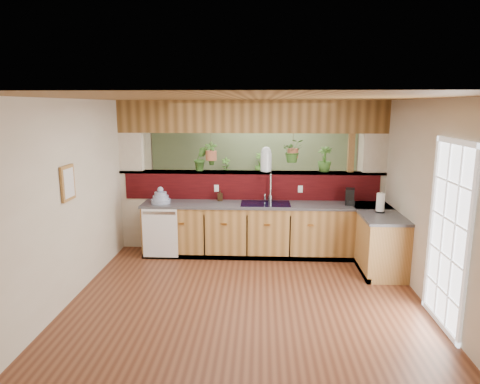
{
  "coord_description": "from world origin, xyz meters",
  "views": [
    {
      "loc": [
        0.16,
        -6.01,
        2.52
      ],
      "look_at": [
        -0.16,
        0.7,
        1.15
      ],
      "focal_mm": 32.0,
      "sensor_mm": 36.0,
      "label": 1
    }
  ],
  "objects_px": {
    "soap_dispenser": "(220,195)",
    "paper_towel": "(380,203)",
    "glass_jar": "(266,159)",
    "coffee_maker": "(350,197)",
    "dish_stack": "(161,198)",
    "faucet": "(270,186)",
    "shelving_console": "(243,198)"
  },
  "relations": [
    {
      "from": "faucet",
      "to": "soap_dispenser",
      "type": "xyz_separation_m",
      "value": [
        -0.86,
        0.03,
        -0.17
      ]
    },
    {
      "from": "dish_stack",
      "to": "soap_dispenser",
      "type": "relative_size",
      "value": 1.69
    },
    {
      "from": "glass_jar",
      "to": "shelving_console",
      "type": "distance_m",
      "value": 2.25
    },
    {
      "from": "coffee_maker",
      "to": "dish_stack",
      "type": "bearing_deg",
      "value": -166.38
    },
    {
      "from": "soap_dispenser",
      "to": "shelving_console",
      "type": "height_order",
      "value": "soap_dispenser"
    },
    {
      "from": "paper_towel",
      "to": "glass_jar",
      "type": "xyz_separation_m",
      "value": [
        -1.75,
        0.88,
        0.56
      ]
    },
    {
      "from": "dish_stack",
      "to": "paper_towel",
      "type": "relative_size",
      "value": 1.01
    },
    {
      "from": "paper_towel",
      "to": "glass_jar",
      "type": "bearing_deg",
      "value": 153.33
    },
    {
      "from": "coffee_maker",
      "to": "paper_towel",
      "type": "relative_size",
      "value": 0.83
    },
    {
      "from": "soap_dispenser",
      "to": "paper_towel",
      "type": "xyz_separation_m",
      "value": [
        2.53,
        -0.68,
        0.05
      ]
    },
    {
      "from": "faucet",
      "to": "paper_towel",
      "type": "height_order",
      "value": "faucet"
    },
    {
      "from": "soap_dispenser",
      "to": "paper_towel",
      "type": "distance_m",
      "value": 2.62
    },
    {
      "from": "dish_stack",
      "to": "glass_jar",
      "type": "bearing_deg",
      "value": 13.74
    },
    {
      "from": "soap_dispenser",
      "to": "shelving_console",
      "type": "relative_size",
      "value": 0.12
    },
    {
      "from": "shelving_console",
      "to": "coffee_maker",
      "type": "bearing_deg",
      "value": -52.65
    },
    {
      "from": "soap_dispenser",
      "to": "glass_jar",
      "type": "distance_m",
      "value": 1.01
    },
    {
      "from": "shelving_console",
      "to": "glass_jar",
      "type": "bearing_deg",
      "value": -78.08
    },
    {
      "from": "paper_towel",
      "to": "glass_jar",
      "type": "relative_size",
      "value": 0.75
    },
    {
      "from": "coffee_maker",
      "to": "glass_jar",
      "type": "distance_m",
      "value": 1.55
    },
    {
      "from": "shelving_console",
      "to": "soap_dispenser",
      "type": "bearing_deg",
      "value": -100.51
    },
    {
      "from": "dish_stack",
      "to": "paper_towel",
      "type": "height_order",
      "value": "paper_towel"
    },
    {
      "from": "coffee_maker",
      "to": "shelving_console",
      "type": "height_order",
      "value": "coffee_maker"
    },
    {
      "from": "soap_dispenser",
      "to": "shelving_console",
      "type": "xyz_separation_m",
      "value": [
        0.31,
        2.1,
        -0.5
      ]
    },
    {
      "from": "faucet",
      "to": "coffee_maker",
      "type": "bearing_deg",
      "value": -6.34
    },
    {
      "from": "paper_towel",
      "to": "dish_stack",
      "type": "bearing_deg",
      "value": 172.76
    },
    {
      "from": "coffee_maker",
      "to": "faucet",
      "type": "bearing_deg",
      "value": -173.88
    },
    {
      "from": "soap_dispenser",
      "to": "faucet",
      "type": "bearing_deg",
      "value": -1.69
    },
    {
      "from": "glass_jar",
      "to": "shelving_console",
      "type": "height_order",
      "value": "glass_jar"
    },
    {
      "from": "dish_stack",
      "to": "coffee_maker",
      "type": "bearing_deg",
      "value": 1.15
    },
    {
      "from": "faucet",
      "to": "shelving_console",
      "type": "xyz_separation_m",
      "value": [
        -0.54,
        2.12,
        -0.67
      ]
    },
    {
      "from": "dish_stack",
      "to": "glass_jar",
      "type": "height_order",
      "value": "glass_jar"
    },
    {
      "from": "soap_dispenser",
      "to": "paper_towel",
      "type": "relative_size",
      "value": 0.6
    }
  ]
}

